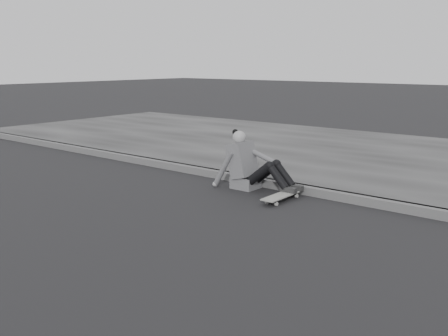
% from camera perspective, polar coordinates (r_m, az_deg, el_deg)
% --- Properties ---
extents(ground, '(80.00, 80.00, 0.00)m').
position_cam_1_polar(ground, '(4.20, 19.43, -15.09)').
color(ground, black).
rests_on(ground, ground).
extents(skateboard, '(0.20, 0.78, 0.09)m').
position_cam_1_polar(skateboard, '(6.88, 6.66, -3.16)').
color(skateboard, '#A8A8A2').
rests_on(skateboard, ground).
extents(seated_woman, '(1.38, 0.46, 0.88)m').
position_cam_1_polar(seated_woman, '(7.41, 2.92, 0.31)').
color(seated_woman, '#555658').
rests_on(seated_woman, ground).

